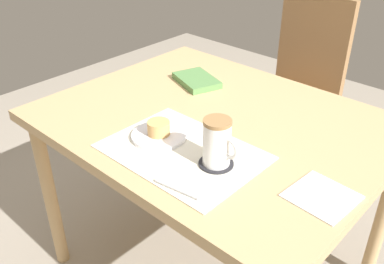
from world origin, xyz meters
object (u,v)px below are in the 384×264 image
object	(u,v)px
pastry	(159,128)
small_book	(197,80)
coffee_mug	(217,142)
wooden_chair	(294,86)
dining_table	(214,137)
pastry_plate	(159,136)

from	to	relation	value
pastry	small_book	distance (m)	0.42
coffee_mug	wooden_chair	bearing A→B (deg)	108.49
dining_table	wooden_chair	size ratio (longest dim) A/B	1.17
pastry	coffee_mug	size ratio (longest dim) A/B	0.51
dining_table	pastry	distance (m)	0.24
small_book	pastry	bearing A→B (deg)	-43.69
coffee_mug	small_book	bearing A→B (deg)	137.80
wooden_chair	small_book	xyz separation A→B (m)	(-0.07, -0.65, 0.22)
wooden_chair	pastry_plate	world-z (taller)	wooden_chair
wooden_chair	pastry_plate	size ratio (longest dim) A/B	5.62
pastry_plate	small_book	bearing A→B (deg)	116.44
dining_table	coffee_mug	bearing A→B (deg)	-48.76
wooden_chair	coffee_mug	world-z (taller)	wooden_chair
wooden_chair	pastry_plate	bearing A→B (deg)	103.44
dining_table	wooden_chair	distance (m)	0.84
pastry	pastry_plate	bearing A→B (deg)	0.00
dining_table	coffee_mug	xyz separation A→B (m)	(0.18, -0.21, 0.15)
wooden_chair	small_book	world-z (taller)	wooden_chair
pastry_plate	small_book	distance (m)	0.42
pastry_plate	coffee_mug	size ratio (longest dim) A/B	1.25
dining_table	coffee_mug	world-z (taller)	coffee_mug
pastry_plate	dining_table	bearing A→B (deg)	79.63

